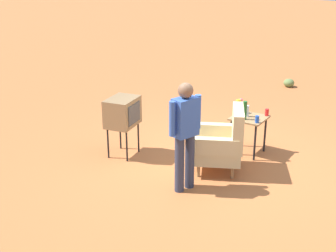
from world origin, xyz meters
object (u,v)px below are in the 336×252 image
Objects in this scene: tv_on_stand at (123,112)px; bottle_wine_green at (245,110)px; armchair at (223,142)px; soda_can_red at (267,112)px; person_standing at (185,130)px; soda_can_blue at (257,119)px; flower_vase at (239,105)px; side_table at (249,123)px; bottle_short_clear at (247,111)px.

bottle_wine_green is at bearing 122.13° from tv_on_stand.
soda_can_red is (-1.11, 0.28, 0.23)m from armchair.
person_standing reaches higher than soda_can_blue.
person_standing reaches higher than flower_vase.
bottle_short_clear is (-0.01, -0.05, 0.20)m from side_table.
bottle_short_clear is at bearing -99.13° from side_table.
tv_on_stand reaches higher than flower_vase.
bottle_wine_green is 1.21× the size of flower_vase.
person_standing is at bearing -8.18° from side_table.
bottle_short_clear is at bearing -49.73° from soda_can_red.
person_standing is 1.63m from soda_can_blue.
tv_on_stand is 3.89× the size of flower_vase.
person_standing is (0.86, -0.19, 0.44)m from armchair.
bottle_short_clear is 0.62× the size of bottle_wine_green.
armchair reaches higher than flower_vase.
side_table is 2.09× the size of bottle_wine_green.
bottle_wine_green is (-1.10, 1.75, 0.05)m from tv_on_stand.
armchair is 1.02m from flower_vase.
armchair is 3.31× the size of bottle_wine_green.
bottle_wine_green reaches higher than flower_vase.
armchair reaches higher than side_table.
bottle_wine_green reaches higher than side_table.
soda_can_blue and soda_can_red have the same top height.
bottle_short_clear is (-0.88, 0.01, 0.27)m from armchair.
soda_can_blue is 0.42m from soda_can_red.
flower_vase is at bearing -120.74° from soda_can_blue.
armchair is 0.87m from side_table.
bottle_short_clear is (-1.25, 1.73, -0.01)m from tv_on_stand.
tv_on_stand is 8.44× the size of soda_can_red.
armchair is 0.65× the size of person_standing.
flower_vase is at bearing -109.55° from side_table.
armchair is 1.78m from tv_on_stand.
tv_on_stand is 8.44× the size of soda_can_blue.
side_table is at bearing -130.58° from soda_can_blue.
tv_on_stand is at bearing -54.93° from side_table.
tv_on_stand is 2.13m from bottle_short_clear.
soda_can_red is at bearing 179.63° from soda_can_blue.
soda_can_blue is at bearing 117.96° from tv_on_stand.
person_standing is 2.03m from soda_can_red.
armchair reaches higher than bottle_short_clear.
soda_can_blue is 0.46× the size of flower_vase.
bottle_wine_green is at bearing -99.11° from soda_can_blue.
bottle_short_clear is at bearing 67.98° from flower_vase.
soda_can_blue is 0.27m from bottle_wine_green.
armchair reaches higher than tv_on_stand.
soda_can_red is at bearing 166.56° from person_standing.
bottle_wine_green is (0.16, 0.02, 0.06)m from bottle_short_clear.
person_standing reaches higher than bottle_wine_green.
armchair is 0.77m from soda_can_blue.
side_table is 5.48× the size of soda_can_blue.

